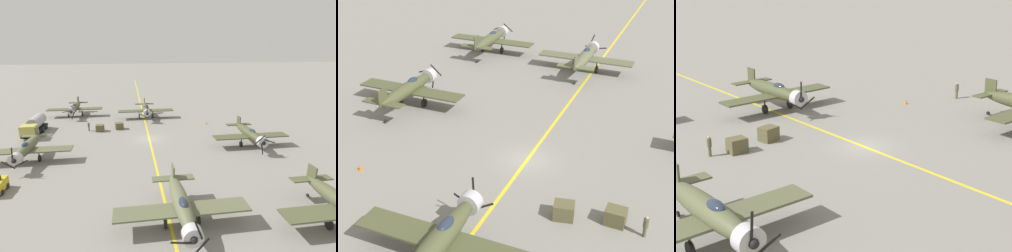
{
  "view_description": "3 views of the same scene",
  "coord_description": "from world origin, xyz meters",
  "views": [
    {
      "loc": [
        3.23,
        42.68,
        15.44
      ],
      "look_at": [
        -3.34,
        -0.27,
        2.07
      ],
      "focal_mm": 28.0,
      "sensor_mm": 36.0,
      "label": 1
    },
    {
      "loc": [
        12.03,
        -32.83,
        21.38
      ],
      "look_at": [
        -2.93,
        2.11,
        1.72
      ],
      "focal_mm": 50.0,
      "sensor_mm": 36.0,
      "label": 2
    },
    {
      "loc": [
        29.62,
        32.64,
        15.9
      ],
      "look_at": [
        3.07,
        1.04,
        2.7
      ],
      "focal_mm": 60.0,
      "sensor_mm": 36.0,
      "label": 3
    }
  ],
  "objects": [
    {
      "name": "ground_plane",
      "position": [
        0.0,
        0.0,
        0.0
      ],
      "size": [
        400.0,
        400.0,
        0.0
      ],
      "primitive_type": "plane",
      "color": "gray"
    },
    {
      "name": "traffic_cone",
      "position": [
        -12.31,
        -7.09,
        0.28
      ],
      "size": [
        0.36,
        0.36,
        0.55
      ],
      "primitive_type": "cone",
      "color": "orange",
      "rests_on": "ground"
    },
    {
      "name": "airplane_mid_left",
      "position": [
        -15.67,
        5.55,
        2.01
      ],
      "size": [
        12.0,
        9.98,
        3.65
      ],
      "rotation": [
        0.0,
        0.0,
        0.18
      ],
      "color": "#474D2E",
      "rests_on": "ground"
    },
    {
      "name": "ground_crew_walking",
      "position": [
        10.9,
        -6.23,
        0.92
      ],
      "size": [
        0.37,
        0.37,
        1.69
      ],
      "color": "#515638",
      "rests_on": "ground"
    },
    {
      "name": "airplane_near_center",
      "position": [
        -0.44,
        -13.97,
        2.01
      ],
      "size": [
        12.0,
        9.98,
        3.8
      ],
      "rotation": [
        0.0,
        0.0,
        -0.03
      ],
      "color": "#484D2F",
      "rests_on": "ground"
    },
    {
      "name": "taxiway_stripe",
      "position": [
        0.0,
        0.0,
        0.0
      ],
      "size": [
        0.3,
        160.0,
        0.01
      ],
      "primitive_type": "cube",
      "color": "yellow",
      "rests_on": "ground"
    },
    {
      "name": "supply_crate_by_tanker",
      "position": [
        8.78,
        -5.63,
        0.61
      ],
      "size": [
        1.5,
        1.27,
        1.22
      ],
      "primitive_type": "cube",
      "rotation": [
        0.0,
        0.0,
        -0.03
      ],
      "color": "brown",
      "rests_on": "ground"
    },
    {
      "name": "supply_crate_mid_lane",
      "position": [
        5.24,
        -6.44,
        0.62
      ],
      "size": [
        1.7,
        1.51,
        1.23
      ],
      "primitive_type": "cube",
      "rotation": [
        0.0,
        0.0,
        0.2
      ],
      "color": "brown",
      "rests_on": "ground"
    },
    {
      "name": "airplane_far_left",
      "position": [
        -15.17,
        25.31,
        2.01
      ],
      "size": [
        12.0,
        9.98,
        3.65
      ],
      "rotation": [
        0.0,
        0.0,
        -0.29
      ],
      "color": "#4B5132",
      "rests_on": "ground"
    },
    {
      "name": "airplane_far_center",
      "position": [
        -0.99,
        23.02,
        2.01
      ],
      "size": [
        12.0,
        9.98,
        3.72
      ],
      "rotation": [
        0.0,
        0.0,
        -0.24
      ],
      "color": "#5A5F41",
      "rests_on": "ground"
    }
  ]
}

